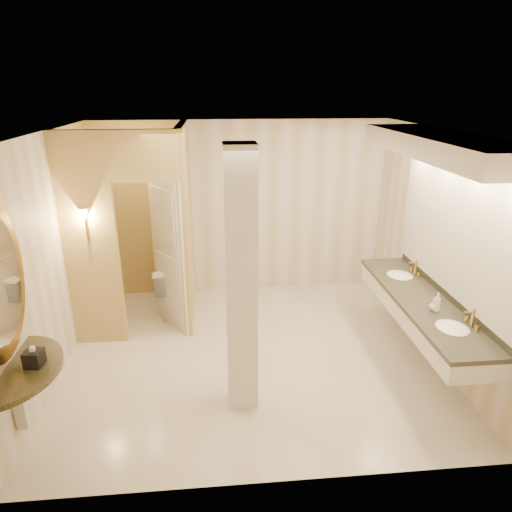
# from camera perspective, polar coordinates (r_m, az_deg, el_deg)

# --- Properties ---
(floor) EXTENTS (4.50, 4.50, 0.00)m
(floor) POSITION_cam_1_polar(r_m,az_deg,el_deg) (5.87, -0.60, -12.06)
(floor) COLOR beige
(floor) RESTS_ON ground
(ceiling) EXTENTS (4.50, 4.50, 0.00)m
(ceiling) POSITION_cam_1_polar(r_m,az_deg,el_deg) (4.97, -0.72, 15.19)
(ceiling) COLOR silver
(ceiling) RESTS_ON wall_back
(wall_back) EXTENTS (4.50, 0.02, 2.70)m
(wall_back) POSITION_cam_1_polar(r_m,az_deg,el_deg) (7.17, -1.99, 5.89)
(wall_back) COLOR beige
(wall_back) RESTS_ON floor
(wall_front) EXTENTS (4.50, 0.02, 2.70)m
(wall_front) POSITION_cam_1_polar(r_m,az_deg,el_deg) (3.47, 2.16, -11.00)
(wall_front) COLOR beige
(wall_front) RESTS_ON floor
(wall_left) EXTENTS (0.02, 4.00, 2.70)m
(wall_left) POSITION_cam_1_polar(r_m,az_deg,el_deg) (5.57, -24.41, -0.38)
(wall_left) COLOR beige
(wall_left) RESTS_ON floor
(wall_right) EXTENTS (0.02, 4.00, 2.70)m
(wall_right) POSITION_cam_1_polar(r_m,az_deg,el_deg) (5.88, 21.75, 1.09)
(wall_right) COLOR beige
(wall_right) RESTS_ON floor
(toilet_closet) EXTENTS (1.50, 1.55, 2.70)m
(toilet_closet) POSITION_cam_1_polar(r_m,az_deg,el_deg) (6.20, -11.90, 3.43)
(toilet_closet) COLOR #D0BE6D
(toilet_closet) RESTS_ON floor
(wall_sconce) EXTENTS (0.14, 0.14, 0.42)m
(wall_sconce) POSITION_cam_1_polar(r_m,az_deg,el_deg) (5.75, -20.61, 4.81)
(wall_sconce) COLOR #B98F3B
(wall_sconce) RESTS_ON toilet_closet
(vanity) EXTENTS (0.75, 2.72, 2.09)m
(vanity) POSITION_cam_1_polar(r_m,az_deg,el_deg) (5.34, 21.41, 2.41)
(vanity) COLOR beige
(vanity) RESTS_ON floor
(pillar) EXTENTS (0.30, 0.30, 2.70)m
(pillar) POSITION_cam_1_polar(r_m,az_deg,el_deg) (4.42, -1.84, -3.66)
(pillar) COLOR beige
(pillar) RESTS_ON floor
(tissue_box) EXTENTS (0.16, 0.16, 0.14)m
(tissue_box) POSITION_cam_1_polar(r_m,az_deg,el_deg) (4.48, -26.00, -11.41)
(tissue_box) COLOR black
(tissue_box) RESTS_ON console_shelf
(toilet) EXTENTS (0.54, 0.80, 0.75)m
(toilet) POSITION_cam_1_polar(r_m,az_deg,el_deg) (6.82, -11.04, -3.99)
(toilet) COLOR white
(toilet) RESTS_ON floor
(soap_bottle_a) EXTENTS (0.07, 0.08, 0.13)m
(soap_bottle_a) POSITION_cam_1_polar(r_m,az_deg,el_deg) (5.38, 21.61, -5.42)
(soap_bottle_a) COLOR beige
(soap_bottle_a) RESTS_ON vanity
(soap_bottle_b) EXTENTS (0.10, 0.10, 0.12)m
(soap_bottle_b) POSITION_cam_1_polar(r_m,az_deg,el_deg) (5.31, 21.33, -5.77)
(soap_bottle_b) COLOR silver
(soap_bottle_b) RESTS_ON vanity
(soap_bottle_c) EXTENTS (0.10, 0.10, 0.21)m
(soap_bottle_c) POSITION_cam_1_polar(r_m,az_deg,el_deg) (5.29, 21.68, -5.38)
(soap_bottle_c) COLOR #C6B28C
(soap_bottle_c) RESTS_ON vanity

